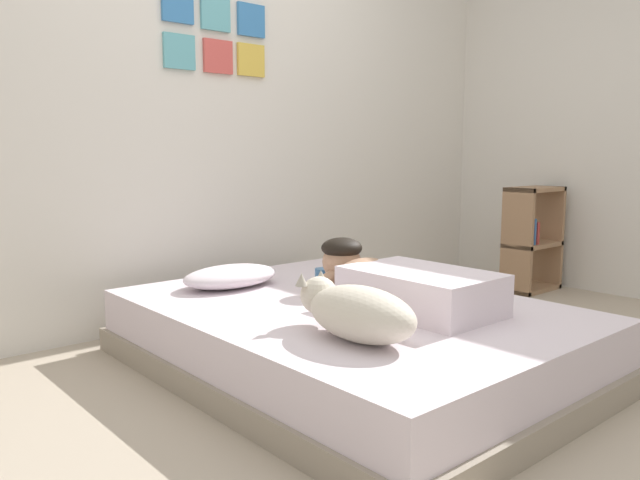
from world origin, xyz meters
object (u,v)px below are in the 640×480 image
Objects in this scene: person_lying at (397,282)px; coffee_cup at (324,275)px; bookshelf at (532,239)px; dog at (355,311)px; pillow at (231,276)px; cell_phone at (370,320)px; bed at (348,337)px.

coffee_cup is (0.08, 0.59, -0.07)m from person_lying.
coffee_cup is at bearing 177.61° from bookshelf.
bookshelf is (2.01, 0.51, -0.04)m from person_lying.
bookshelf is (2.50, 0.75, -0.03)m from dog.
person_lying is at bearing -67.12° from pillow.
dog reaches higher than coffee_cup.
person_lying reaches higher than pillow.
dog is at bearing -147.94° from cell_phone.
bed is at bearing 63.59° from cell_phone.
dog is (-0.35, -0.41, 0.26)m from bed.
dog is (-0.14, -1.06, 0.05)m from pillow.
cell_phone is (0.21, 0.13, -0.10)m from dog.
person_lying is at bearing -49.99° from bed.
dog reaches higher than pillow.
cell_phone is at bearing 32.06° from dog.
dog is at bearing -163.27° from bookshelf.
pillow reaches higher than cell_phone.
coffee_cup is 0.89× the size of cell_phone.
dog is at bearing -153.90° from person_lying.
pillow is at bearing 82.28° from dog.
cell_phone reaches higher than bed.
cell_phone is at bearing -85.61° from pillow.
bookshelf is at bearing 16.73° from dog.
pillow is 0.93m from cell_phone.
pillow is at bearing 107.51° from bed.
pillow is 0.90× the size of dog.
person_lying is 2.07m from bookshelf.
person_lying reaches higher than coffee_cup.
pillow is at bearing 112.88° from person_lying.
cell_phone is at bearing -159.02° from person_lying.
coffee_cup is 1.92m from bookshelf.
person_lying reaches higher than bed.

